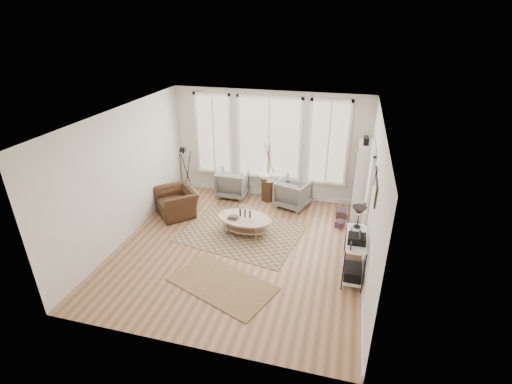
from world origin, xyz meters
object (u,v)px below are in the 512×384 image
(bookcase, at_px, (361,180))
(accent_chair, at_px, (177,202))
(coffee_table, at_px, (244,221))
(armchair_left, at_px, (233,183))
(armchair_right, at_px, (293,193))
(low_shelf, at_px, (354,252))
(side_table, at_px, (269,173))

(bookcase, bearing_deg, accent_chair, -165.41)
(coffee_table, bearing_deg, bookcase, 32.48)
(bookcase, xyz_separation_m, armchair_left, (-3.38, 0.22, -0.57))
(bookcase, relative_size, coffee_table, 1.52)
(coffee_table, relative_size, armchair_left, 1.61)
(bookcase, height_order, coffee_table, bookcase)
(armchair_left, bearing_deg, accent_chair, 52.73)
(bookcase, xyz_separation_m, armchair_right, (-1.66, 0.02, -0.58))
(bookcase, distance_m, accent_chair, 4.61)
(low_shelf, height_order, coffee_table, low_shelf)
(side_table, bearing_deg, armchair_left, 180.00)
(coffee_table, distance_m, accent_chair, 1.96)
(accent_chair, bearing_deg, side_table, 79.30)
(bookcase, bearing_deg, armchair_left, 176.19)
(low_shelf, bearing_deg, side_table, 130.06)
(accent_chair, bearing_deg, coffee_table, 32.11)
(coffee_table, height_order, armchair_right, armchair_right)
(bookcase, distance_m, low_shelf, 2.56)
(low_shelf, height_order, armchair_left, low_shelf)
(side_table, relative_size, accent_chair, 1.61)
(low_shelf, relative_size, side_table, 0.79)
(coffee_table, relative_size, accent_chair, 1.32)
(armchair_right, bearing_deg, accent_chair, 41.27)
(armchair_right, distance_m, side_table, 0.85)
(low_shelf, distance_m, armchair_left, 4.31)
(bookcase, bearing_deg, coffee_table, -147.52)
(bookcase, bearing_deg, low_shelf, -91.28)
(low_shelf, relative_size, armchair_right, 1.60)
(armchair_left, distance_m, armchair_right, 1.73)
(low_shelf, height_order, armchair_right, low_shelf)
(low_shelf, height_order, accent_chair, low_shelf)
(coffee_table, distance_m, armchair_left, 2.02)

